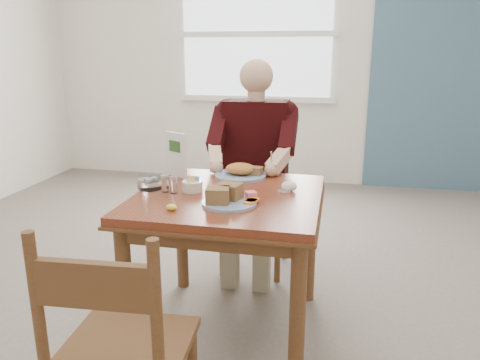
% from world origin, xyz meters
% --- Properties ---
extents(floor, '(6.00, 6.00, 0.00)m').
position_xyz_m(floor, '(0.00, 0.00, 0.00)').
color(floor, '#635950').
rests_on(floor, ground).
extents(wall_back, '(5.50, 0.00, 5.50)m').
position_xyz_m(wall_back, '(0.00, 3.00, 1.40)').
color(wall_back, white).
rests_on(wall_back, ground).
extents(accent_panel, '(1.60, 0.02, 2.80)m').
position_xyz_m(accent_panel, '(1.60, 2.98, 1.40)').
color(accent_panel, '#43667D').
rests_on(accent_panel, ground).
extents(lemon_wedge, '(0.06, 0.04, 0.03)m').
position_xyz_m(lemon_wedge, '(-0.19, -0.29, 0.76)').
color(lemon_wedge, yellow).
rests_on(lemon_wedge, table).
extents(napkin, '(0.09, 0.08, 0.05)m').
position_xyz_m(napkin, '(0.29, 0.11, 0.77)').
color(napkin, white).
rests_on(napkin, table).
extents(metal_dish, '(0.09, 0.09, 0.01)m').
position_xyz_m(metal_dish, '(0.27, 0.08, 0.75)').
color(metal_dish, silver).
rests_on(metal_dish, table).
extents(window, '(1.72, 0.04, 1.42)m').
position_xyz_m(window, '(-0.40, 2.97, 1.60)').
color(window, white).
rests_on(window, wall_back).
extents(table, '(0.92, 0.92, 0.75)m').
position_xyz_m(table, '(0.00, 0.00, 0.64)').
color(table, brown).
rests_on(table, ground).
extents(chair_far, '(0.42, 0.42, 0.95)m').
position_xyz_m(chair_far, '(0.00, 0.80, 0.48)').
color(chair_far, brown).
rests_on(chair_far, ground).
extents(chair_near, '(0.45, 0.45, 0.95)m').
position_xyz_m(chair_near, '(-0.14, -0.94, 0.48)').
color(chair_near, brown).
rests_on(chair_near, ground).
extents(diner, '(0.53, 0.56, 1.39)m').
position_xyz_m(diner, '(0.00, 0.71, 0.81)').
color(diner, gray).
rests_on(diner, chair_far).
extents(near_plate, '(0.27, 0.26, 0.08)m').
position_xyz_m(near_plate, '(0.03, -0.15, 0.78)').
color(near_plate, white).
rests_on(near_plate, table).
extents(far_plate, '(0.34, 0.34, 0.08)m').
position_xyz_m(far_plate, '(-0.00, 0.33, 0.78)').
color(far_plate, white).
rests_on(far_plate, table).
extents(caddy, '(0.10, 0.10, 0.08)m').
position_xyz_m(caddy, '(-0.19, 0.00, 0.78)').
color(caddy, white).
rests_on(caddy, table).
extents(shakers, '(0.10, 0.06, 0.09)m').
position_xyz_m(shakers, '(-0.29, -0.04, 0.79)').
color(shakers, white).
rests_on(shakers, table).
extents(creamer, '(0.15, 0.15, 0.06)m').
position_xyz_m(creamer, '(-0.41, 0.00, 0.78)').
color(creamer, white).
rests_on(creamer, table).
extents(menu, '(0.15, 0.10, 0.25)m').
position_xyz_m(menu, '(-0.36, 0.26, 0.88)').
color(menu, white).
rests_on(menu, table).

